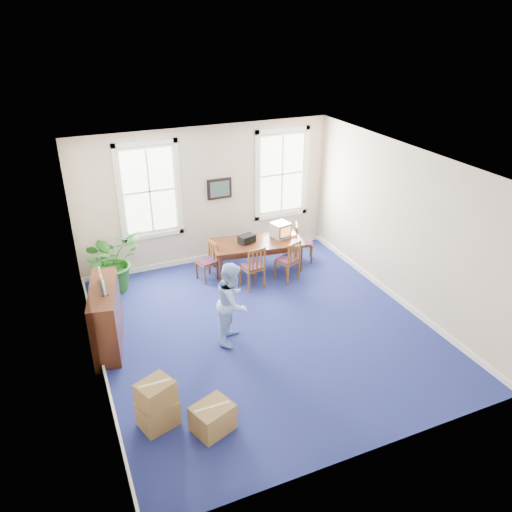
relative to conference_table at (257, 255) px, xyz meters
name	(u,v)px	position (x,y,z in m)	size (l,w,h in m)	color
floor	(264,329)	(-0.85, -2.28, -0.35)	(6.50, 6.50, 0.00)	navy
ceiling	(265,164)	(-0.85, -2.28, 2.85)	(6.50, 6.50, 0.00)	white
wall_back	(207,196)	(-0.85, 0.97, 1.25)	(6.50, 6.50, 0.00)	beige
wall_front	(372,360)	(-0.85, -5.53, 1.25)	(6.50, 6.50, 0.00)	beige
wall_left	(87,287)	(-3.85, -2.28, 1.25)	(6.50, 6.50, 0.00)	beige
wall_right	(403,227)	(2.15, -2.28, 1.25)	(6.50, 6.50, 0.00)	beige
baseboard_back	(210,256)	(-0.85, 0.94, -0.29)	(6.00, 0.04, 0.12)	white
baseboard_left	(103,365)	(-3.82, -2.28, -0.29)	(0.04, 6.50, 0.12)	white
baseboard_right	(392,294)	(2.12, -2.28, -0.29)	(0.04, 6.50, 0.12)	white
window_left	(149,191)	(-2.15, 0.95, 1.55)	(1.40, 0.12, 2.20)	white
window_right	(282,174)	(1.05, 0.95, 1.55)	(1.40, 0.12, 2.20)	white
wall_picture	(219,189)	(-0.55, 0.92, 1.40)	(0.58, 0.06, 0.48)	black
conference_table	(257,255)	(0.00, 0.00, 0.00)	(2.06, 0.94, 0.70)	#472111
crt_tv	(281,230)	(0.61, 0.05, 0.52)	(0.38, 0.41, 0.34)	#B7B7BC
game_console	(292,234)	(0.89, 0.00, 0.38)	(0.16, 0.21, 0.05)	white
equipment_bag	(247,239)	(-0.23, 0.05, 0.44)	(0.36, 0.24, 0.18)	black
chair_near_left	(252,266)	(-0.42, -0.70, 0.14)	(0.44, 0.44, 0.98)	brown
chair_near_right	(287,260)	(0.42, -0.70, 0.13)	(0.43, 0.43, 0.96)	brown
chair_end_left	(207,262)	(-1.22, 0.00, 0.08)	(0.39, 0.39, 0.87)	brown
chair_end_right	(304,242)	(1.22, 0.00, 0.11)	(0.41, 0.41, 0.92)	brown
man	(233,302)	(-1.48, -2.35, 0.42)	(0.76, 0.58, 1.55)	#98C1FC
credenza	(106,315)	(-3.60, -1.61, 0.26)	(0.44, 1.55, 1.21)	#472111
brochure_rack	(101,278)	(-3.58, -1.61, 1.01)	(0.12, 0.66, 0.29)	#99999E
potted_plant	(112,260)	(-3.18, 0.38, 0.33)	(1.22, 1.06, 1.36)	#185314
cardboard_boxes	(169,395)	(-3.04, -3.80, 0.05)	(1.40, 1.40, 0.80)	olive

